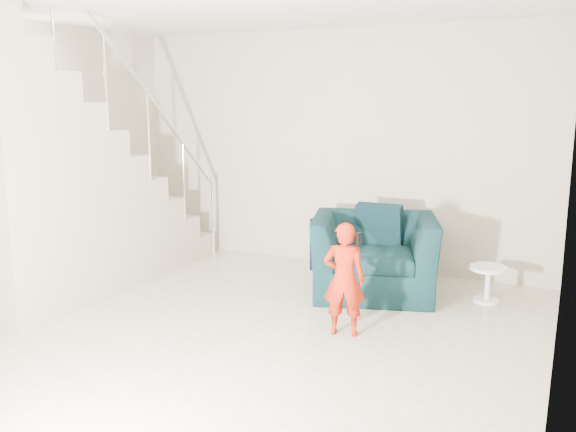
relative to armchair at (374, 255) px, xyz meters
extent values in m
plane|color=#9E907A|center=(-0.79, -1.86, -0.39)|extent=(5.50, 5.50, 0.00)
plane|color=#AEA58E|center=(-0.79, 0.89, 0.96)|extent=(5.00, 0.00, 5.00)
plane|color=#AEA58E|center=(1.71, -1.86, 0.96)|extent=(0.00, 5.50, 5.50)
imported|color=black|center=(0.00, 0.00, 0.00)|extent=(1.46, 1.37, 0.78)
imported|color=#8D040B|center=(0.11, -1.16, 0.08)|extent=(0.39, 0.30, 0.95)
cylinder|color=white|center=(1.08, 0.20, -0.06)|extent=(0.35, 0.35, 0.04)
cylinder|color=white|center=(1.08, 0.20, -0.23)|extent=(0.05, 0.05, 0.32)
cylinder|color=white|center=(1.08, 0.20, -0.38)|extent=(0.25, 0.25, 0.03)
cube|color=#ADA089|center=(-2.79, 0.49, -0.26)|extent=(1.00, 0.30, 0.27)
cube|color=#ADA089|center=(-2.79, 0.19, -0.12)|extent=(1.00, 0.30, 0.54)
cube|color=#ADA089|center=(-2.79, -0.11, 0.01)|extent=(1.00, 0.30, 0.81)
cube|color=#ADA089|center=(-2.79, -0.41, 0.15)|extent=(1.00, 0.30, 1.08)
cube|color=#ADA089|center=(-2.79, -0.71, 0.28)|extent=(1.00, 0.30, 1.35)
cube|color=#ADA089|center=(-2.79, -1.01, 0.42)|extent=(1.00, 0.30, 1.62)
cube|color=#ADA089|center=(-2.79, -1.31, 0.55)|extent=(1.00, 0.30, 1.89)
cube|color=#ADA089|center=(-2.79, -1.61, 0.69)|extent=(1.00, 0.30, 2.16)
cube|color=#ADA089|center=(-2.79, -1.91, 0.82)|extent=(1.00, 0.30, 2.43)
cylinder|color=silver|center=(-2.29, -0.86, 1.86)|extent=(0.04, 3.03, 2.73)
cylinder|color=silver|center=(-2.29, 0.64, 0.11)|extent=(0.04, 0.04, 1.00)
cube|color=black|center=(-0.04, 0.31, 0.24)|extent=(0.47, 0.23, 0.47)
cube|color=black|center=(-0.56, -0.03, 0.10)|extent=(0.05, 0.47, 0.53)
cube|color=black|center=(0.23, -1.17, 0.44)|extent=(0.03, 0.05, 0.10)
camera|label=1|loc=(1.75, -5.69, 1.54)|focal=38.00mm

